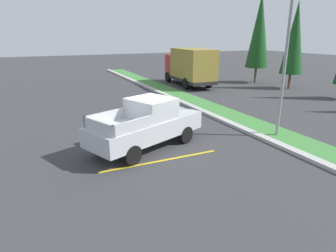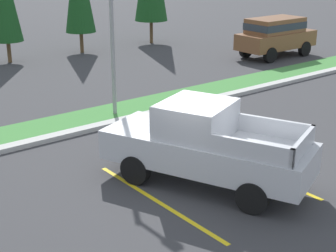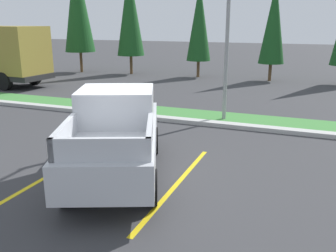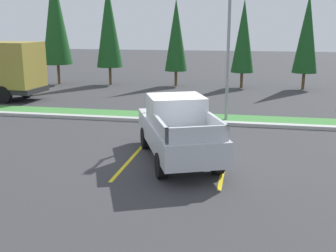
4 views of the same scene
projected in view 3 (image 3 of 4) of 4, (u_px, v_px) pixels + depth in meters
The scene contains 11 objects.
ground_plane at pixel (114, 170), 9.47m from camera, with size 120.00×120.00×0.00m, color #38383A.
parking_line_near at pixel (65, 166), 9.69m from camera, with size 0.12×4.80×0.01m, color yellow.
parking_line_far at pixel (177, 184), 8.61m from camera, with size 0.12×4.80×0.01m, color yellow.
curb_strip at pixel (179, 120), 13.93m from camera, with size 56.00×0.40×0.15m, color #B2B2AD.
grass_median at pixel (189, 115), 14.93m from camera, with size 56.00×1.80×0.06m, color #42843D.
pickup_truck_main at pixel (116, 134), 8.92m from camera, with size 3.75×5.54×2.10m.
street_light at pixel (227, 11), 13.01m from camera, with size 0.24×1.49×6.89m.
cypress_tree_leftmost at pixel (78, 3), 26.43m from camera, with size 2.18×2.18×8.37m.
cypress_tree_left_inner at pixel (130, 11), 25.64m from camera, with size 1.91×1.91×7.35m.
cypress_tree_center at pixel (199, 22), 24.32m from camera, with size 1.61×1.61×6.19m.
cypress_tree_right_inner at pixel (274, 22), 22.73m from camera, with size 1.59×1.59×6.11m.
Camera 3 is at (4.50, -7.70, 3.65)m, focal length 39.67 mm.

